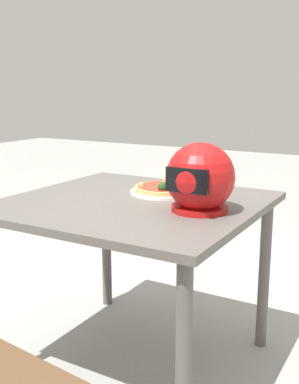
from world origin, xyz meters
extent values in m
plane|color=#9E9E99|center=(0.00, 0.00, 0.00)|extent=(14.00, 14.00, 0.00)
cube|color=#5B5651|center=(0.00, 0.00, 0.71)|extent=(0.99, 0.95, 0.03)
cylinder|color=#5B5651|center=(-0.43, -0.41, 0.35)|extent=(0.05, 0.05, 0.69)
cylinder|color=#5B5651|center=(0.43, -0.41, 0.35)|extent=(0.05, 0.05, 0.69)
cylinder|color=#5B5651|center=(-0.43, 0.41, 0.35)|extent=(0.05, 0.05, 0.69)
cylinder|color=white|center=(-0.05, -0.18, 0.73)|extent=(0.29, 0.29, 0.01)
cylinder|color=tan|center=(-0.05, -0.18, 0.74)|extent=(0.26, 0.26, 0.02)
cylinder|color=red|center=(-0.05, -0.18, 0.75)|extent=(0.23, 0.23, 0.00)
sphere|color=#234C1E|center=(-0.07, -0.23, 0.76)|extent=(0.03, 0.03, 0.03)
sphere|color=#234C1E|center=(-0.08, -0.10, 0.77)|extent=(0.04, 0.04, 0.04)
sphere|color=#234C1E|center=(-0.07, -0.28, 0.76)|extent=(0.03, 0.03, 0.03)
cylinder|color=#E0D172|center=(-0.06, -0.16, 0.76)|extent=(0.02, 0.02, 0.02)
cylinder|color=#E0D172|center=(-0.07, -0.12, 0.77)|extent=(0.02, 0.02, 0.02)
cylinder|color=#E0D172|center=(0.00, -0.27, 0.76)|extent=(0.02, 0.02, 0.02)
cylinder|color=#E0D172|center=(0.03, -0.12, 0.76)|extent=(0.02, 0.02, 0.02)
cylinder|color=#E0D172|center=(-0.11, -0.16, 0.76)|extent=(0.02, 0.02, 0.01)
sphere|color=#B21414|center=(-0.30, 0.02, 0.85)|extent=(0.25, 0.25, 0.25)
cylinder|color=#B21414|center=(-0.30, 0.02, 0.73)|extent=(0.21, 0.21, 0.02)
cube|color=black|center=(-0.30, 0.13, 0.86)|extent=(0.16, 0.02, 0.09)
camera|label=1|loc=(-0.99, 1.57, 1.17)|focal=44.25mm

